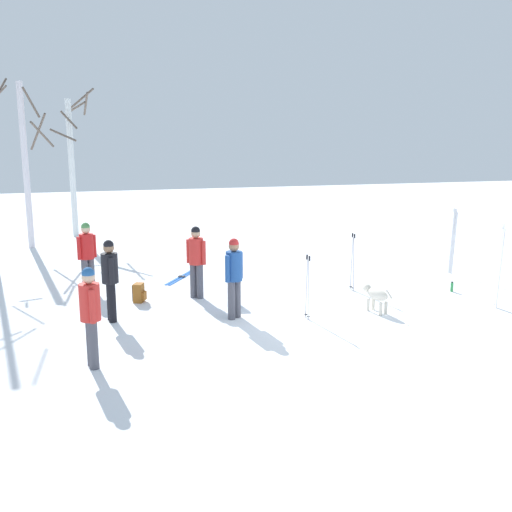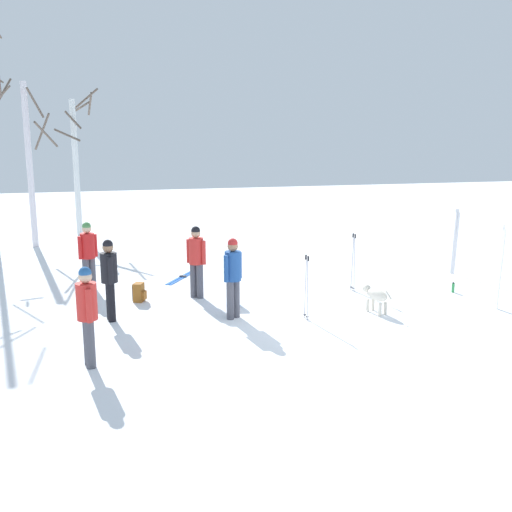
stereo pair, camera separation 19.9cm
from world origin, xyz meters
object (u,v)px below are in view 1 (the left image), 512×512
object	(u,v)px
ski_poles_1	(308,285)
backpack_1	(139,293)
person_2	(234,273)
person_1	(87,252)
person_0	(196,257)
birch_tree_3	(72,162)
person_3	(110,275)
ski_pair_lying_0	(181,277)
ski_poles_0	(353,260)
ski_pair_planted_0	(499,267)
ski_pair_planted_1	(453,242)
dog	(376,295)
water_bottle_0	(452,287)
backpack_0	(234,296)
birch_tree_2	(25,158)
person_4	(90,311)

from	to	relation	value
ski_poles_1	backpack_1	bearing A→B (deg)	146.06
person_2	person_1	bearing A→B (deg)	133.93
person_0	backpack_1	world-z (taller)	person_0
ski_poles_1	person_0	bearing A→B (deg)	131.33
person_1	birch_tree_3	distance (m)	8.56
person_1	person_3	distance (m)	2.61
ski_pair_lying_0	ski_poles_0	world-z (taller)	ski_poles_0
ski_pair_planted_0	backpack_1	size ratio (longest dim) A/B	4.33
ski_pair_planted_1	person_1	bearing A→B (deg)	175.47
person_0	ski_poles_1	world-z (taller)	person_0
dog	person_3	bearing A→B (deg)	170.78
birch_tree_3	ski_poles_0	bearing A→B (deg)	-56.08
person_1	ski_pair_lying_0	xyz separation A→B (m)	(2.39, 0.74, -0.97)
ski_poles_0	water_bottle_0	distance (m)	2.53
backpack_0	person_1	bearing A→B (deg)	145.71
person_1	water_bottle_0	distance (m)	9.01
ski_pair_planted_0	ski_pair_lying_0	world-z (taller)	ski_pair_planted_0
person_0	ski_poles_0	world-z (taller)	person_0
ski_pair_planted_0	person_0	bearing A→B (deg)	157.45
ski_pair_planted_0	backpack_0	size ratio (longest dim) A/B	4.33
person_2	person_3	world-z (taller)	same
birch_tree_2	ski_poles_1	bearing A→B (deg)	-57.57
person_3	birch_tree_2	xyz separation A→B (m)	(-2.33, 8.95, 2.01)
ski_poles_0	ski_poles_1	world-z (taller)	ski_poles_0
person_2	ski_pair_planted_0	world-z (taller)	ski_pair_planted_0
ski_pair_lying_0	birch_tree_2	world-z (taller)	birch_tree_2
dog	ski_poles_0	distance (m)	1.88
birch_tree_2	birch_tree_3	distance (m)	2.46
person_3	ski_poles_1	distance (m)	4.09
backpack_1	backpack_0	bearing A→B (deg)	-22.59
person_1	birch_tree_2	world-z (taller)	birch_tree_2
dog	ski_pair_lying_0	size ratio (longest dim) A/B	0.57
ski_pair_planted_1	birch_tree_2	distance (m)	13.77
person_1	person_4	size ratio (longest dim) A/B	1.00
person_3	ski_pair_planted_0	xyz separation A→B (m)	(8.31, -1.36, -0.03)
person_0	backpack_0	bearing A→B (deg)	-50.64
ski_poles_1	backpack_0	distance (m)	1.93
person_0	person_3	bearing A→B (deg)	-147.82
person_1	backpack_0	xyz separation A→B (m)	(3.17, -2.16, -0.77)
ski_poles_1	birch_tree_2	world-z (taller)	birch_tree_2
water_bottle_0	backpack_0	bearing A→B (deg)	177.07
backpack_1	birch_tree_3	xyz separation A→B (m)	(-1.55, 9.67, 2.56)
person_0	person_3	distance (m)	2.37
person_2	dog	xyz separation A→B (m)	(3.08, -0.40, -0.59)
person_0	person_1	xyz separation A→B (m)	(-2.47, 1.31, 0.00)
ski_poles_0	backpack_1	xyz separation A→B (m)	(-5.19, 0.35, -0.55)
ski_pair_planted_1	water_bottle_0	bearing A→B (deg)	-122.84
person_1	backpack_1	world-z (taller)	person_1
ski_pair_lying_0	backpack_1	xyz separation A→B (m)	(-1.27, -2.05, 0.20)
backpack_1	birch_tree_3	size ratio (longest dim) A/B	0.08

